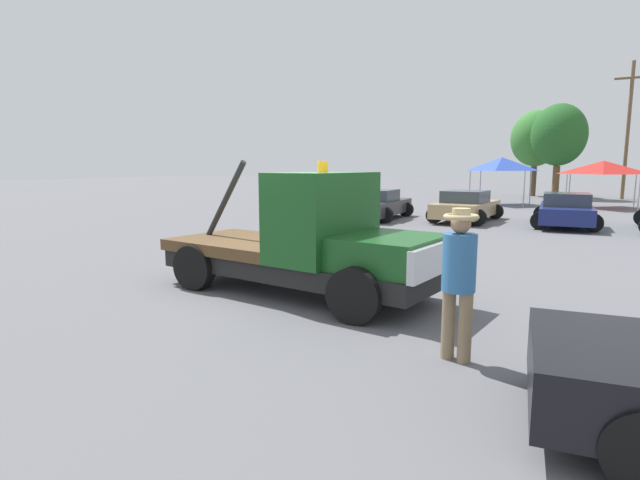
% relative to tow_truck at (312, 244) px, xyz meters
% --- Properties ---
extents(ground_plane, '(160.00, 160.00, 0.00)m').
position_rel_tow_truck_xyz_m(ground_plane, '(-0.34, 0.04, -0.96)').
color(ground_plane, slate).
extents(tow_truck, '(5.75, 2.66, 2.51)m').
position_rel_tow_truck_xyz_m(tow_truck, '(0.00, 0.00, 0.00)').
color(tow_truck, black).
rests_on(tow_truck, ground).
extents(person_near_truck, '(0.42, 0.42, 1.90)m').
position_rel_tow_truck_xyz_m(person_near_truck, '(3.14, -1.87, 0.16)').
color(person_near_truck, '#847051').
rests_on(person_near_truck, ground).
extents(parked_car_maroon, '(2.81, 4.66, 1.34)m').
position_rel_tow_truck_xyz_m(parked_car_maroon, '(-6.99, 14.27, -0.31)').
color(parked_car_maroon, maroon).
rests_on(parked_car_maroon, ground).
extents(parked_car_charcoal, '(2.67, 4.59, 1.34)m').
position_rel_tow_truck_xyz_m(parked_car_charcoal, '(-4.12, 13.06, -0.31)').
color(parked_car_charcoal, '#2D2D33').
rests_on(parked_car_charcoal, ground).
extents(parked_car_tan, '(2.63, 4.57, 1.34)m').
position_rel_tow_truck_xyz_m(parked_car_tan, '(-0.36, 14.03, -0.31)').
color(parked_car_tan, tan).
rests_on(parked_car_tan, ground).
extents(parked_car_navy, '(2.67, 4.76, 1.34)m').
position_rel_tow_truck_xyz_m(parked_car_navy, '(3.53, 14.08, -0.31)').
color(parked_car_navy, navy).
rests_on(parked_car_navy, ground).
extents(canopy_tent_blue, '(3.15, 3.15, 2.90)m').
position_rel_tow_truck_xyz_m(canopy_tent_blue, '(-0.66, 24.54, 1.53)').
color(canopy_tent_blue, '#9E9EA3').
rests_on(canopy_tent_blue, ground).
extents(canopy_tent_red, '(3.51, 3.51, 2.67)m').
position_rel_tow_truck_xyz_m(canopy_tent_red, '(4.77, 24.79, 1.33)').
color(canopy_tent_red, '#9E9EA3').
rests_on(canopy_tent_red, ground).
extents(tree_center, '(3.74, 3.74, 6.67)m').
position_rel_tow_truck_xyz_m(tree_center, '(0.06, 35.09, 3.52)').
color(tree_center, brown).
rests_on(tree_center, ground).
extents(tree_right, '(3.81, 3.81, 6.80)m').
position_rel_tow_truck_xyz_m(tree_right, '(1.87, 32.45, 3.60)').
color(tree_right, brown).
rests_on(tree_right, ground).
extents(utility_pole, '(2.20, 0.24, 9.58)m').
position_rel_tow_truck_xyz_m(utility_pole, '(6.16, 34.03, 4.09)').
color(utility_pole, brown).
rests_on(utility_pole, ground).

